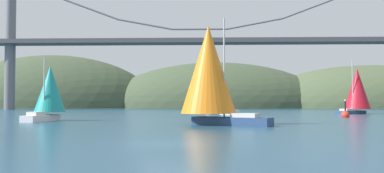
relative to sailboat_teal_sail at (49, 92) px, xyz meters
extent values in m
plane|color=navy|center=(15.38, -25.41, -3.20)|extent=(360.00, 360.00, 0.00)
ellipsoid|color=#425138|center=(-39.62, 109.59, -3.20)|extent=(77.22, 44.00, 38.37)
ellipsoid|color=#4C5B3D|center=(75.38, 109.59, -3.20)|extent=(83.64, 44.00, 30.36)
ellipsoid|color=#425138|center=(20.38, 109.59, -3.20)|extent=(81.61, 44.00, 32.60)
cylinder|color=slate|center=(-36.86, 69.59, 16.09)|extent=(2.80, 2.80, 38.58)
cube|color=#47474C|center=(15.38, 69.59, 15.27)|extent=(140.48, 6.00, 1.20)
cylinder|color=slate|center=(-14.47, 69.59, 24.21)|extent=(15.10, 0.50, 6.06)
cylinder|color=slate|center=(0.45, 69.59, 20.02)|extent=(15.02, 0.50, 3.29)
cylinder|color=slate|center=(15.38, 69.59, 18.62)|extent=(14.93, 0.50, 0.50)
cylinder|color=slate|center=(30.30, 69.59, 20.02)|extent=(15.02, 0.50, 3.29)
cylinder|color=slate|center=(45.23, 69.59, 24.21)|extent=(15.10, 0.50, 6.06)
cube|color=white|center=(-0.25, -1.57, -2.86)|extent=(2.34, 5.73, 0.68)
cube|color=beige|center=(-0.41, -2.56, -2.34)|extent=(1.39, 1.94, 0.36)
cylinder|color=#B2B2B7|center=(-0.16, -1.02, 0.60)|extent=(0.14, 0.14, 6.24)
cone|color=teal|center=(0.03, 0.19, 0.31)|extent=(3.83, 3.83, 5.07)
cube|color=navy|center=(19.44, -8.75, -2.84)|extent=(7.12, 4.86, 0.73)
cube|color=beige|center=(20.57, -9.35, -2.29)|extent=(2.64, 2.24, 0.36)
cylinder|color=#B2B2B7|center=(18.81, -8.42, 1.92)|extent=(0.14, 0.14, 8.78)
cone|color=orange|center=(17.42, -7.69, 1.82)|extent=(6.71, 6.71, 7.98)
cube|color=white|center=(19.83, 25.01, -2.82)|extent=(5.44, 4.89, 0.77)
cube|color=beige|center=(20.64, 24.34, -2.25)|extent=(2.15, 2.06, 0.36)
cylinder|color=#B2B2B7|center=(19.38, 25.39, 1.63)|extent=(0.14, 0.14, 8.13)
cone|color=pink|center=(18.39, 26.22, 1.48)|extent=(6.08, 6.08, 7.23)
cube|color=navy|center=(42.00, 28.60, -2.92)|extent=(6.27, 5.56, 0.56)
cube|color=beige|center=(41.09, 27.87, -2.46)|extent=(2.54, 2.45, 0.36)
cylinder|color=#B2B2B7|center=(42.50, 29.00, 1.78)|extent=(0.14, 0.14, 8.84)
cone|color=#B21423|center=(43.61, 29.89, 1.22)|extent=(6.21, 6.21, 7.14)
sphere|color=red|center=(35.90, 12.22, -2.90)|extent=(1.10, 1.10, 1.10)
cylinder|color=black|center=(35.90, 12.22, -1.85)|extent=(0.20, 0.20, 1.60)
sphere|color=#F2EA99|center=(35.90, 12.22, -0.93)|extent=(0.24, 0.24, 0.24)
camera|label=1|loc=(17.31, -46.54, -1.15)|focal=40.34mm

